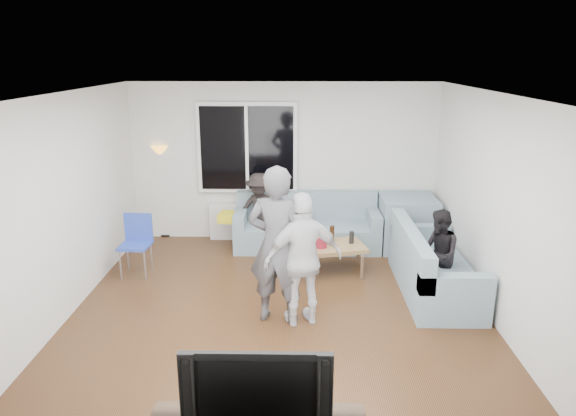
{
  "coord_description": "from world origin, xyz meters",
  "views": [
    {
      "loc": [
        0.21,
        -5.77,
        3.01
      ],
      "look_at": [
        0.1,
        0.6,
        1.15
      ],
      "focal_mm": 32.88,
      "sensor_mm": 36.0,
      "label": 1
    }
  ],
  "objects_px": {
    "side_chair": "(135,246)",
    "spectator_right": "(439,254)",
    "floor_lamp": "(163,192)",
    "coffee_table": "(325,259)",
    "player_right": "(303,260)",
    "sofa_back_section": "(307,222)",
    "sofa_right_section": "(435,261)",
    "spectator_back": "(260,210)",
    "player_left": "(277,246)",
    "television": "(257,383)"
  },
  "relations": [
    {
      "from": "side_chair",
      "to": "spectator_right",
      "type": "bearing_deg",
      "value": -4.58
    },
    {
      "from": "floor_lamp",
      "to": "coffee_table",
      "type": "bearing_deg",
      "value": -29.92
    },
    {
      "from": "coffee_table",
      "to": "player_right",
      "type": "xyz_separation_m",
      "value": [
        -0.33,
        -1.5,
        0.58
      ]
    },
    {
      "from": "coffee_table",
      "to": "spectator_right",
      "type": "height_order",
      "value": "spectator_right"
    },
    {
      "from": "sofa_back_section",
      "to": "sofa_right_section",
      "type": "bearing_deg",
      "value": -44.49
    },
    {
      "from": "sofa_back_section",
      "to": "spectator_back",
      "type": "bearing_deg",
      "value": 177.74
    },
    {
      "from": "side_chair",
      "to": "spectator_right",
      "type": "distance_m",
      "value": 4.11
    },
    {
      "from": "side_chair",
      "to": "player_right",
      "type": "distance_m",
      "value": 2.72
    },
    {
      "from": "sofa_back_section",
      "to": "side_chair",
      "type": "bearing_deg",
      "value": -154.5
    },
    {
      "from": "floor_lamp",
      "to": "sofa_back_section",
      "type": "bearing_deg",
      "value": -12.67
    },
    {
      "from": "player_left",
      "to": "sofa_right_section",
      "type": "bearing_deg",
      "value": -145.13
    },
    {
      "from": "floor_lamp",
      "to": "spectator_right",
      "type": "relative_size",
      "value": 1.36
    },
    {
      "from": "player_left",
      "to": "player_right",
      "type": "xyz_separation_m",
      "value": [
        0.3,
        -0.05,
        -0.14
      ]
    },
    {
      "from": "sofa_right_section",
      "to": "side_chair",
      "type": "bearing_deg",
      "value": 83.56
    },
    {
      "from": "sofa_back_section",
      "to": "floor_lamp",
      "type": "xyz_separation_m",
      "value": [
        -2.42,
        0.55,
        0.36
      ]
    },
    {
      "from": "sofa_right_section",
      "to": "sofa_back_section",
      "type": "bearing_deg",
      "value": 45.51
    },
    {
      "from": "sofa_right_section",
      "to": "television",
      "type": "bearing_deg",
      "value": 146.51
    },
    {
      "from": "floor_lamp",
      "to": "player_left",
      "type": "bearing_deg",
      "value": -55.63
    },
    {
      "from": "sofa_back_section",
      "to": "spectator_back",
      "type": "relative_size",
      "value": 1.89
    },
    {
      "from": "side_chair",
      "to": "spectator_right",
      "type": "xyz_separation_m",
      "value": [
        4.07,
        -0.59,
        0.14
      ]
    },
    {
      "from": "side_chair",
      "to": "spectator_back",
      "type": "relative_size",
      "value": 0.71
    },
    {
      "from": "side_chair",
      "to": "television",
      "type": "xyz_separation_m",
      "value": [
        1.98,
        -3.61,
        0.32
      ]
    },
    {
      "from": "sofa_right_section",
      "to": "coffee_table",
      "type": "relative_size",
      "value": 1.82
    },
    {
      "from": "player_right",
      "to": "sofa_back_section",
      "type": "bearing_deg",
      "value": -109.33
    },
    {
      "from": "player_left",
      "to": "spectator_right",
      "type": "relative_size",
      "value": 1.62
    },
    {
      "from": "coffee_table",
      "to": "television",
      "type": "xyz_separation_m",
      "value": [
        -0.69,
        -3.78,
        0.55
      ]
    },
    {
      "from": "coffee_table",
      "to": "spectator_back",
      "type": "bearing_deg",
      "value": 134.59
    },
    {
      "from": "side_chair",
      "to": "floor_lamp",
      "type": "xyz_separation_m",
      "value": [
        0.0,
        1.7,
        0.35
      ]
    },
    {
      "from": "sofa_back_section",
      "to": "side_chair",
      "type": "distance_m",
      "value": 2.69
    },
    {
      "from": "player_right",
      "to": "television",
      "type": "bearing_deg",
      "value": 63.77
    },
    {
      "from": "coffee_table",
      "to": "player_left",
      "type": "xyz_separation_m",
      "value": [
        -0.63,
        -1.44,
        0.73
      ]
    },
    {
      "from": "coffee_table",
      "to": "spectator_right",
      "type": "relative_size",
      "value": 0.96
    },
    {
      "from": "floor_lamp",
      "to": "player_right",
      "type": "distance_m",
      "value": 3.83
    },
    {
      "from": "sofa_back_section",
      "to": "floor_lamp",
      "type": "relative_size",
      "value": 1.47
    },
    {
      "from": "spectator_back",
      "to": "television",
      "type": "distance_m",
      "value": 4.81
    },
    {
      "from": "sofa_right_section",
      "to": "floor_lamp",
      "type": "relative_size",
      "value": 1.28
    },
    {
      "from": "player_left",
      "to": "spectator_back",
      "type": "relative_size",
      "value": 1.52
    },
    {
      "from": "side_chair",
      "to": "player_left",
      "type": "distance_m",
      "value": 2.46
    },
    {
      "from": "side_chair",
      "to": "player_right",
      "type": "height_order",
      "value": "player_right"
    },
    {
      "from": "player_left",
      "to": "spectator_back",
      "type": "height_order",
      "value": "player_left"
    },
    {
      "from": "player_right",
      "to": "spectator_right",
      "type": "xyz_separation_m",
      "value": [
        1.73,
        0.74,
        -0.21
      ]
    },
    {
      "from": "spectator_right",
      "to": "floor_lamp",
      "type": "bearing_deg",
      "value": -125.23
    },
    {
      "from": "sofa_right_section",
      "to": "floor_lamp",
      "type": "xyz_separation_m",
      "value": [
        -4.07,
        2.16,
        0.36
      ]
    },
    {
      "from": "side_chair",
      "to": "spectator_back",
      "type": "distance_m",
      "value": 2.05
    },
    {
      "from": "sofa_back_section",
      "to": "television",
      "type": "distance_m",
      "value": 4.8
    },
    {
      "from": "floor_lamp",
      "to": "spectator_back",
      "type": "distance_m",
      "value": 1.75
    },
    {
      "from": "sofa_back_section",
      "to": "floor_lamp",
      "type": "bearing_deg",
      "value": 167.33
    },
    {
      "from": "coffee_table",
      "to": "television",
      "type": "relative_size",
      "value": 1.03
    },
    {
      "from": "sofa_back_section",
      "to": "television",
      "type": "relative_size",
      "value": 2.15
    },
    {
      "from": "sofa_right_section",
      "to": "floor_lamp",
      "type": "bearing_deg",
      "value": 62.03
    }
  ]
}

